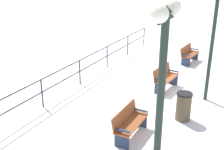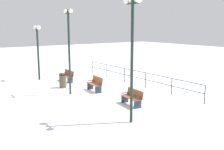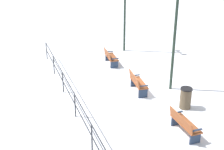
{
  "view_description": "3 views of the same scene",
  "coord_description": "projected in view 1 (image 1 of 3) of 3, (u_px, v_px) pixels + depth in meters",
  "views": [
    {
      "loc": [
        3.09,
        -10.57,
        4.83
      ],
      "look_at": [
        -1.6,
        -1.72,
        0.92
      ],
      "focal_mm": 46.89,
      "sensor_mm": 36.0,
      "label": 1
    },
    {
      "loc": [
        8.6,
        14.32,
        4.16
      ],
      "look_at": [
        -1.25,
        0.27,
        0.98
      ],
      "focal_mm": 42.52,
      "sensor_mm": 36.0,
      "label": 2
    },
    {
      "loc": [
        -5.81,
        -12.1,
        6.75
      ],
      "look_at": [
        -1.37,
        0.06,
        1.05
      ],
      "focal_mm": 50.26,
      "sensor_mm": 36.0,
      "label": 3
    }
  ],
  "objects": [
    {
      "name": "bench_nearest",
      "position": [
        129.0,
        122.0,
        8.5
      ],
      "size": [
        0.54,
        1.49,
        0.86
      ],
      "rotation": [
        0.0,
        0.0,
        -0.0
      ],
      "color": "brown",
      "rests_on": "ground"
    },
    {
      "name": "lamppost_middle",
      "position": [
        216.0,
        10.0,
        9.74
      ],
      "size": [
        0.25,
        0.93,
        5.15
      ],
      "color": "#1E2D23",
      "rests_on": "ground"
    },
    {
      "name": "bench_third",
      "position": [
        189.0,
        54.0,
        14.8
      ],
      "size": [
        0.68,
        1.47,
        0.85
      ],
      "rotation": [
        0.0,
        0.0,
        -0.09
      ],
      "color": "brown",
      "rests_on": "ground"
    },
    {
      "name": "waterfront_railing",
      "position": [
        94.0,
        60.0,
        13.03
      ],
      "size": [
        0.05,
        11.83,
        1.06
      ],
      "color": "#26282D",
      "rests_on": "ground"
    },
    {
      "name": "ground_plane",
      "position": [
        167.0,
        89.0,
        11.8
      ],
      "size": [
        80.0,
        80.0,
        0.0
      ],
      "primitive_type": "plane",
      "color": "white",
      "rests_on": "ground"
    },
    {
      "name": "trash_bin",
      "position": [
        184.0,
        106.0,
        9.4
      ],
      "size": [
        0.5,
        0.5,
        0.94
      ],
      "color": "brown",
      "rests_on": "ground"
    },
    {
      "name": "bench_second",
      "position": [
        165.0,
        78.0,
        11.68
      ],
      "size": [
        0.69,
        1.49,
        0.93
      ],
      "rotation": [
        0.0,
        0.0,
        -0.11
      ],
      "color": "brown",
      "rests_on": "ground"
    },
    {
      "name": "lamppost_near",
      "position": [
        162.0,
        71.0,
        5.38
      ],
      "size": [
        0.32,
        1.05,
        4.2
      ],
      "color": "#1E2D23",
      "rests_on": "ground"
    }
  ]
}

